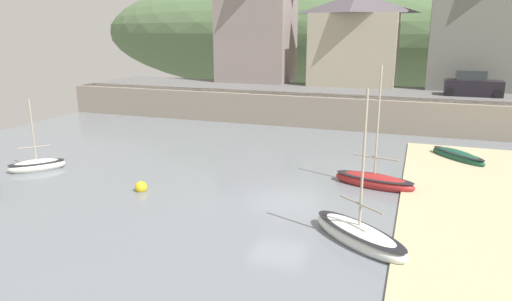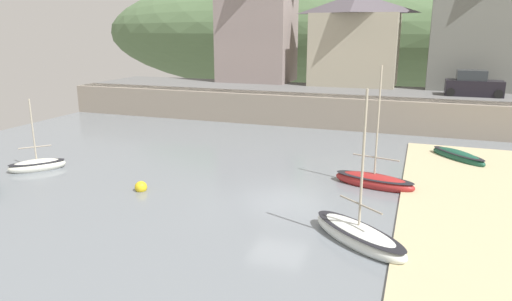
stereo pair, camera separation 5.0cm
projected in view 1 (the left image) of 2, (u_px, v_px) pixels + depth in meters
quay_seawall at (344, 109)px, 35.96m from camera, size 48.00×9.40×2.40m
hillside_backdrop at (346, 33)px, 70.86m from camera, size 80.00×44.00×19.59m
waterfront_building_left at (256, 20)px, 44.46m from camera, size 7.10×5.62×11.44m
waterfront_building_centre at (355, 39)px, 41.84m from camera, size 7.85×5.71×8.09m
waterfront_building_right at (482, 23)px, 38.18m from camera, size 8.23×4.70×10.70m
motorboat_with_cabin at (37, 165)px, 24.92m from camera, size 2.69×2.82×4.03m
sailboat_far_left at (458, 156)px, 26.77m from camera, size 3.25×3.45×0.78m
dinghy_open_wooden at (374, 181)px, 22.34m from camera, size 4.09×2.09×5.97m
sailboat_tall_mast at (359, 235)px, 16.41m from camera, size 4.17×3.73×5.68m
parked_car_near_slipway at (473, 85)px, 35.43m from camera, size 4.12×1.82×1.95m
mooring_buoy at (141, 187)px, 21.73m from camera, size 0.58×0.58×0.58m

